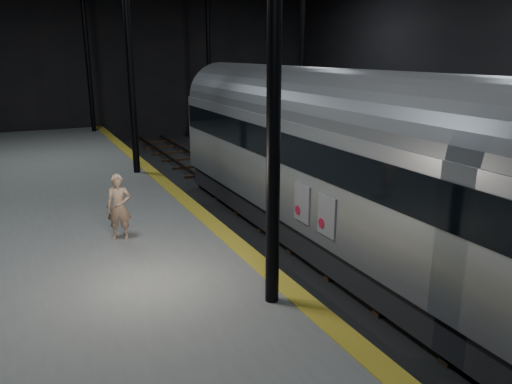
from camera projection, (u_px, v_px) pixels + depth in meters
ground at (323, 247)px, 15.12m from camera, size 44.00×44.00×0.00m
platform_left at (57, 278)px, 11.89m from camera, size 9.00×43.80×1.00m
platform_right at (498, 201)px, 18.08m from camera, size 9.00×43.80×1.00m
tactile_strip at (223, 232)px, 13.51m from camera, size 0.50×43.80×0.01m
track at (323, 245)px, 15.10m from camera, size 2.40×43.00×0.24m
train at (353, 162)px, 13.21m from camera, size 2.90×19.35×5.17m
woman at (119, 207)px, 12.84m from camera, size 0.73×0.61×1.71m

